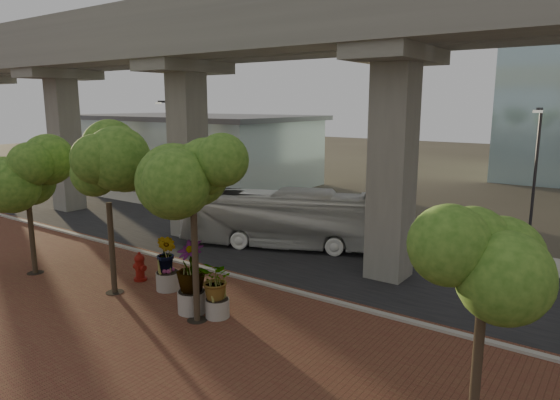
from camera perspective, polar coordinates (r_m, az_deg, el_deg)
The scene contains 18 objects.
ground at distance 23.68m, azimuth -3.34°, elevation -7.23°, with size 160.00×160.00×0.00m, color #353027.
brick_plaza at distance 18.57m, azimuth -19.43°, elevation -13.06°, with size 70.00×13.00×0.06m, color brown.
asphalt_road at distance 25.19m, azimuth -0.47°, elevation -6.04°, with size 90.00×8.00×0.04m, color black.
curb_strip at distance 22.22m, azimuth -6.61°, elevation -8.31°, with size 70.00×0.25×0.16m, color #9B9990.
far_sidewalk at distance 29.64m, azimuth 5.80°, elevation -3.44°, with size 90.00×3.00×0.06m, color #9B9990.
transit_viaduct at distance 24.08m, azimuth -0.50°, elevation 10.73°, with size 72.00×5.60×12.40m.
station_pavilion at distance 48.01m, azimuth -10.07°, elevation 5.85°, with size 23.00×13.00×6.30m.
transit_bus at distance 25.91m, azimuth 0.41°, elevation -2.18°, with size 2.51×10.69×2.98m, color silver.
fire_hydrant at distance 21.93m, azimuth -15.73°, elevation -7.37°, with size 0.61×0.55×1.22m.
planter_front at distance 17.58m, azimuth -7.24°, elevation -9.38°, with size 1.87×1.87×2.06m.
planter_right at distance 17.98m, azimuth -10.17°, elevation -7.84°, with size 2.46×2.46×2.62m.
planter_left at distance 20.36m, azimuth -12.81°, elevation -6.30°, with size 2.07×2.07×2.28m.
street_tree_far_west at distance 23.72m, azimuth -27.07°, elevation 2.86°, with size 3.91×3.91×6.28m.
street_tree_near_west at distance 19.93m, azimuth -19.18°, elevation 2.85°, with size 3.83×3.83×6.49m.
street_tree_near_east at distance 16.45m, azimuth -10.02°, elevation 3.63°, with size 4.08×4.08×7.16m.
street_tree_far_east at distance 11.15m, azimuth 22.32°, elevation -7.82°, with size 2.97×2.97×5.29m.
streetlamp_west at distance 34.39m, azimuth -12.45°, elevation 5.74°, with size 0.37×1.09×7.52m.
streetlamp_east at distance 24.27m, azimuth 27.06°, elevation 2.21°, with size 0.36×1.04×7.19m.
Camera 1 is at (14.16, -17.48, 7.42)m, focal length 32.00 mm.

